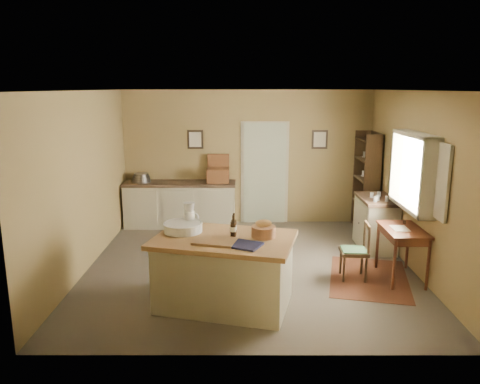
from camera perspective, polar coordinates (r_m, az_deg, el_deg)
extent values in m
plane|color=#63594B|center=(7.43, 1.15, -9.02)|extent=(5.00, 5.00, 0.00)
cube|color=olive|center=(9.51, 0.91, 4.22)|extent=(5.00, 0.10, 2.70)
cube|color=olive|center=(4.62, 1.80, -4.92)|extent=(5.00, 0.10, 2.70)
cube|color=olive|center=(7.43, -18.46, 1.17)|extent=(0.10, 5.00, 2.70)
cube|color=olive|center=(7.52, 20.61, 1.15)|extent=(0.10, 5.00, 2.70)
plane|color=silver|center=(6.91, 1.26, 12.27)|extent=(5.00, 5.00, 0.00)
cube|color=#B5BD9E|center=(9.54, 3.01, 2.43)|extent=(0.97, 0.06, 2.11)
cube|color=black|center=(9.49, -5.47, 6.39)|extent=(0.32, 0.02, 0.38)
cube|color=beige|center=(9.47, -5.48, 6.38)|extent=(0.24, 0.01, 0.30)
cube|color=black|center=(9.58, 9.69, 6.33)|extent=(0.32, 0.02, 0.38)
cube|color=beige|center=(9.56, 9.70, 6.32)|extent=(0.24, 0.01, 0.30)
cube|color=#B7AC94|center=(7.37, 20.03, -1.67)|extent=(0.25, 1.32, 0.06)
cube|color=#B7AC94|center=(7.19, 20.67, 6.54)|extent=(0.25, 1.32, 0.06)
cube|color=white|center=(7.30, 21.23, 2.37)|extent=(0.01, 1.20, 1.00)
cube|color=#B7AC94|center=(6.54, 23.47, 1.07)|extent=(0.04, 0.35, 1.00)
cube|color=#B7AC94|center=(8.05, 18.94, 3.43)|extent=(0.04, 0.35, 1.00)
cube|color=#B7AC94|center=(6.05, -1.93, -9.91)|extent=(1.80, 1.36, 0.85)
cube|color=olive|center=(5.89, -1.96, -5.82)|extent=(1.94, 1.51, 0.06)
cylinder|color=white|center=(6.13, -6.96, -4.32)|extent=(0.50, 0.50, 0.11)
cube|color=olive|center=(5.69, -3.05, -6.02)|extent=(0.57, 0.46, 0.03)
cube|color=black|center=(5.57, 0.43, -6.46)|extent=(0.50, 0.46, 0.02)
cylinder|color=#986341|center=(5.88, 2.88, -4.85)|extent=(0.30, 0.30, 0.14)
cylinder|color=black|center=(5.91, -0.76, -3.96)|extent=(0.07, 0.07, 0.29)
cylinder|color=black|center=(5.83, -0.84, -4.21)|extent=(0.07, 0.07, 0.29)
cube|color=#B7AC94|center=(9.48, -7.27, -1.62)|extent=(2.18, 0.60, 0.85)
cube|color=#332319|center=(9.38, -7.35, 1.04)|extent=(2.22, 0.63, 0.05)
cube|color=#532D17|center=(9.28, -2.70, 2.05)|extent=(0.44, 0.33, 0.28)
cylinder|color=#59544F|center=(9.48, -11.94, 1.71)|extent=(0.37, 0.37, 0.18)
cube|color=#522917|center=(7.24, 15.43, -10.08)|extent=(1.42, 1.80, 0.01)
cube|color=#3D1C10|center=(7.13, 19.28, -4.34)|extent=(0.54, 0.89, 0.03)
cube|color=#3D1C10|center=(7.15, 19.24, -4.87)|extent=(0.48, 0.83, 0.10)
cube|color=silver|center=(7.11, 18.91, -4.21)|extent=(0.22, 0.30, 0.01)
cylinder|color=black|center=(7.37, 19.43, -3.47)|extent=(0.05, 0.05, 0.05)
cylinder|color=#3D1C10|center=(6.82, 18.29, -8.51)|extent=(0.04, 0.04, 0.72)
cylinder|color=#3D1C10|center=(6.97, 21.94, -8.31)|extent=(0.04, 0.04, 0.72)
cylinder|color=#3D1C10|center=(7.54, 16.40, -6.33)|extent=(0.04, 0.04, 0.72)
cylinder|color=#3D1C10|center=(7.68, 19.74, -6.21)|extent=(0.04, 0.04, 0.72)
cube|color=#B7AC94|center=(8.45, 16.19, -3.81)|extent=(0.53, 0.97, 0.85)
cube|color=#332319|center=(8.33, 16.37, -0.84)|extent=(0.56, 1.01, 0.05)
cylinder|color=silver|center=(8.17, 16.48, -0.60)|extent=(0.23, 0.23, 0.09)
cube|color=#322214|center=(9.02, 15.82, 0.72)|extent=(0.32, 0.04, 1.91)
cube|color=#322214|center=(9.80, 14.55, 1.71)|extent=(0.32, 0.04, 1.91)
cube|color=#322214|center=(9.45, 16.06, 1.23)|extent=(0.02, 0.86, 1.91)
cube|color=#322214|center=(9.62, 14.85, -4.06)|extent=(0.32, 0.82, 0.03)
cube|color=#322214|center=(9.50, 15.01, -1.30)|extent=(0.32, 0.82, 0.03)
cube|color=#322214|center=(9.40, 15.18, 1.52)|extent=(0.32, 0.82, 0.03)
cube|color=#322214|center=(9.34, 15.31, 3.82)|extent=(0.32, 0.82, 0.03)
cube|color=#322214|center=(9.29, 15.45, 6.15)|extent=(0.32, 0.82, 0.03)
cylinder|color=white|center=(9.39, 15.20, 1.88)|extent=(0.12, 0.12, 0.11)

